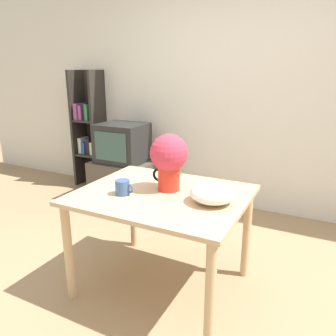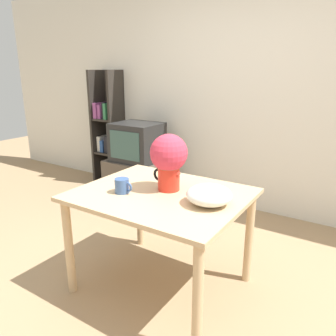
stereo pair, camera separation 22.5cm
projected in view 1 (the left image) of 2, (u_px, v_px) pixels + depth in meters
The scene contains 9 objects.
ground_plane at pixel (146, 299), 2.29m from camera, with size 12.00×12.00×0.00m, color #9E7F5B.
wall_back at pixel (234, 93), 3.59m from camera, with size 8.00×0.05×2.60m.
table at pixel (162, 207), 2.26m from camera, with size 1.13×0.93×0.74m.
flower_vase at pixel (169, 158), 2.23m from camera, with size 0.26×0.26×0.39m.
coffee_mug at pixel (123, 187), 2.19m from camera, with size 0.14×0.10×0.10m.
white_bowl at pixel (213, 193), 2.05m from camera, with size 0.29×0.29×0.12m.
tv_stand at pixel (124, 181), 3.98m from camera, with size 0.71×0.54×0.50m.
tv_set at pixel (122, 143), 3.85m from camera, with size 0.54×0.47×0.45m.
bookshelf at pixel (90, 129), 4.43m from camera, with size 0.38×0.31×1.55m.
Camera 1 is at (1.01, -1.66, 1.53)m, focal length 35.00 mm.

